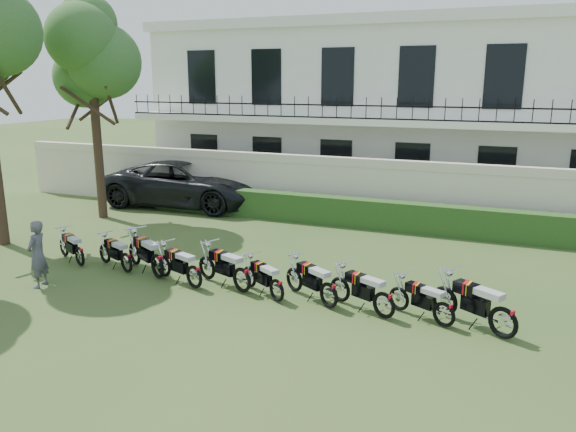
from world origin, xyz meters
name	(u,v)px	position (x,y,z in m)	size (l,w,h in m)	color
ground	(269,298)	(0.00, 0.00, 0.00)	(100.00, 100.00, 0.00)	#345120
perimeter_wall	(359,189)	(0.00, 8.00, 1.17)	(30.00, 0.35, 2.30)	beige
hedge	(381,215)	(1.00, 7.20, 0.50)	(18.00, 0.60, 1.00)	#204318
building	(396,110)	(0.00, 13.96, 3.71)	(20.40, 9.60, 7.40)	white
tree_west_near	(91,54)	(-8.96, 5.00, 5.89)	(3.40, 3.20, 7.90)	#473323
motorcycle_0	(79,252)	(-5.74, 0.16, 0.43)	(1.55, 0.86, 0.92)	black
motorcycle_1	(126,258)	(-4.22, 0.20, 0.43)	(1.61, 0.79, 0.93)	black
motorcycle_2	(157,260)	(-3.20, 0.13, 0.51)	(1.81, 1.07, 1.10)	black
motorcycle_3	(194,271)	(-1.94, -0.14, 0.46)	(1.75, 0.80, 1.00)	black
motorcycle_4	(242,274)	(-0.74, 0.06, 0.49)	(1.84, 0.87, 1.06)	black
motorcycle_5	(277,285)	(0.26, -0.15, 0.43)	(1.49, 0.95, 0.92)	black
motorcycle_6	(329,289)	(1.49, -0.06, 0.47)	(1.64, 1.04, 1.01)	black
motorcycle_7	(384,299)	(2.76, -0.16, 0.47)	(1.71, 0.91, 1.01)	black
motorcycle_8	(444,308)	(4.00, -0.11, 0.42)	(1.55, 0.85, 0.92)	black
motorcycle_9	(504,315)	(5.15, -0.23, 0.52)	(1.82, 1.14, 1.12)	black
suv	(187,184)	(-7.12, 7.87, 0.92)	(3.05, 6.62, 1.84)	black
inspector	(37,254)	(-5.59, -1.41, 0.84)	(0.61, 0.40, 1.68)	#5C5C61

